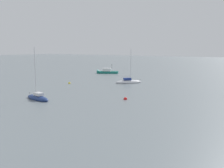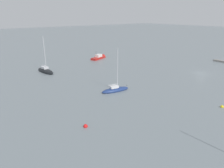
{
  "view_description": "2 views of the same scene",
  "coord_description": "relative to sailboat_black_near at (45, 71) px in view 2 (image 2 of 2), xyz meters",
  "views": [
    {
      "loc": [
        35.6,
        68.16,
        9.69
      ],
      "look_at": [
        -7.36,
        38.59,
        2.32
      ],
      "focal_mm": 41.11,
      "sensor_mm": 36.0,
      "label": 1
    },
    {
      "loc": [
        -29.66,
        57.67,
        16.82
      ],
      "look_at": [
        1.04,
        33.25,
        3.39
      ],
      "focal_mm": 32.86,
      "sensor_mm": 36.0,
      "label": 2
    }
  ],
  "objects": [
    {
      "name": "sailboat_navy_far",
      "position": [
        -25.92,
        -6.32,
        -0.07
      ],
      "size": [
        3.11,
        7.04,
        10.19
      ],
      "rotation": [
        0.0,
        0.0,
        2.97
      ],
      "color": "navy",
      "rests_on": "ground_plane"
    },
    {
      "name": "mooring_buoy_mid",
      "position": [
        -35.25,
        7.38,
        -0.3
      ],
      "size": [
        0.69,
        0.69,
        0.69
      ],
      "color": "red",
      "rests_on": "ground_plane"
    },
    {
      "name": "ground_plane",
      "position": [
        -30.31,
        -35.94,
        -0.42
      ],
      "size": [
        500.0,
        500.0,
        0.0
      ],
      "primitive_type": "plane",
      "color": "slate"
    },
    {
      "name": "motorboat_red_mid",
      "position": [
        6.1,
        -24.37,
        0.01
      ],
      "size": [
        4.51,
        7.47,
        4.02
      ],
      "rotation": [
        0.0,
        0.0,
        3.49
      ],
      "color": "red",
      "rests_on": "ground_plane"
    },
    {
      "name": "mooring_buoy_far",
      "position": [
        -45.28,
        -16.75,
        -0.31
      ],
      "size": [
        0.61,
        0.61,
        0.61
      ],
      "color": "yellow",
      "rests_on": "ground_plane"
    },
    {
      "name": "sailboat_black_near",
      "position": [
        0.0,
        0.0,
        0.0
      ],
      "size": [
        8.66,
        3.2,
        11.26
      ],
      "rotation": [
        0.0,
        0.0,
        1.66
      ],
      "color": "black",
      "rests_on": "ground_plane"
    }
  ]
}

